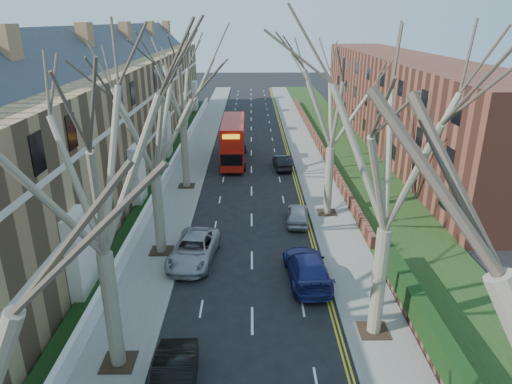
{
  "coord_description": "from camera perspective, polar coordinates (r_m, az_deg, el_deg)",
  "views": [
    {
      "loc": [
        -0.02,
        -9.65,
        13.83
      ],
      "look_at": [
        0.29,
        18.5,
        3.14
      ],
      "focal_mm": 32.0,
      "sensor_mm": 36.0,
      "label": 1
    }
  ],
  "objects": [
    {
      "name": "pavement_left",
      "position": [
        50.91,
        -7.38,
        4.93
      ],
      "size": [
        3.0,
        102.0,
        0.12
      ],
      "primitive_type": "cube",
      "color": "slate",
      "rests_on": "ground"
    },
    {
      "name": "pavement_right",
      "position": [
        50.92,
        6.21,
        4.99
      ],
      "size": [
        3.0,
        102.0,
        0.12
      ],
      "primitive_type": "cube",
      "color": "slate",
      "rests_on": "ground"
    },
    {
      "name": "terrace_left",
      "position": [
        43.67,
        -19.03,
        8.72
      ],
      "size": [
        9.7,
        78.0,
        13.6
      ],
      "color": "#94714B",
      "rests_on": "ground"
    },
    {
      "name": "flats_right",
      "position": [
        56.17,
        17.83,
        10.76
      ],
      "size": [
        13.97,
        54.0,
        10.0
      ],
      "color": "brown",
      "rests_on": "ground"
    },
    {
      "name": "front_wall_left",
      "position": [
        43.42,
        -10.74,
        2.71
      ],
      "size": [
        0.3,
        78.0,
        1.0
      ],
      "color": "white",
      "rests_on": "ground"
    },
    {
      "name": "grass_verge_right",
      "position": [
        51.62,
        11.19,
        5.03
      ],
      "size": [
        6.0,
        102.0,
        0.06
      ],
      "color": "#1E3212",
      "rests_on": "ground"
    },
    {
      "name": "tree_left_mid",
      "position": [
        17.19,
        -20.0,
        5.14
      ],
      "size": [
        10.5,
        10.5,
        14.71
      ],
      "color": "#736B52",
      "rests_on": "ground"
    },
    {
      "name": "tree_left_far",
      "position": [
        26.67,
        -13.14,
        10.36
      ],
      "size": [
        10.15,
        10.15,
        14.22
      ],
      "color": "#736B52",
      "rests_on": "ground"
    },
    {
      "name": "tree_left_dist",
      "position": [
        38.31,
        -9.44,
        14.13
      ],
      "size": [
        10.5,
        10.5,
        14.71
      ],
      "color": "#736B52",
      "rests_on": "ground"
    },
    {
      "name": "tree_right_mid",
      "position": [
        19.04,
        16.99,
        6.92
      ],
      "size": [
        10.5,
        10.5,
        14.71
      ],
      "color": "#736B52",
      "rests_on": "ground"
    },
    {
      "name": "tree_right_far",
      "position": [
        32.49,
        9.74,
        12.39
      ],
      "size": [
        10.15,
        10.15,
        14.22
      ],
      "color": "#736B52",
      "rests_on": "ground"
    },
    {
      "name": "double_decker_bus",
      "position": [
        46.98,
        -2.86,
        6.25
      ],
      "size": [
        2.6,
        9.95,
        4.19
      ],
      "rotation": [
        0.0,
        0.0,
        3.15
      ],
      "color": "#A4150B",
      "rests_on": "ground"
    },
    {
      "name": "car_left_mid",
      "position": [
        19.23,
        -10.22,
        -22.45
      ],
      "size": [
        1.82,
        4.67,
        1.51
      ],
      "primitive_type": "imported",
      "rotation": [
        0.0,
        0.0,
        0.05
      ],
      "color": "black",
      "rests_on": "ground"
    },
    {
      "name": "car_left_far",
      "position": [
        28.11,
        -7.78,
        -7.12
      ],
      "size": [
        3.15,
        5.7,
        1.51
      ],
      "primitive_type": "imported",
      "rotation": [
        0.0,
        0.0,
        -0.12
      ],
      "color": "#9C9CA1",
      "rests_on": "ground"
    },
    {
      "name": "car_right_near",
      "position": [
        26.06,
        6.41,
        -9.38
      ],
      "size": [
        2.54,
        5.55,
        1.57
      ],
      "primitive_type": "imported",
      "rotation": [
        0.0,
        0.0,
        3.2
      ],
      "color": "navy",
      "rests_on": "ground"
    },
    {
      "name": "car_right_mid",
      "position": [
        33.07,
        5.23,
        -2.77
      ],
      "size": [
        1.89,
        3.99,
        1.32
      ],
      "primitive_type": "imported",
      "rotation": [
        0.0,
        0.0,
        3.05
      ],
      "color": "#9B9FA4",
      "rests_on": "ground"
    },
    {
      "name": "car_right_far",
      "position": [
        45.0,
        3.29,
        3.79
      ],
      "size": [
        1.79,
        4.29,
        1.38
      ],
      "primitive_type": "imported",
      "rotation": [
        0.0,
        0.0,
        3.22
      ],
      "color": "black",
      "rests_on": "ground"
    }
  ]
}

